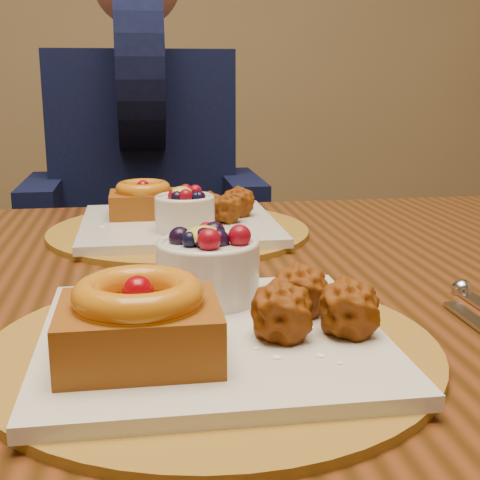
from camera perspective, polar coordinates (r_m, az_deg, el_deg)
name	(u,v)px	position (r m, az deg, el deg)	size (l,w,h in m)	color
dining_table	(192,339)	(0.80, -4.10, -8.45)	(1.60, 0.90, 0.76)	#341D09
place_setting_near	(207,319)	(0.56, -2.84, -6.72)	(0.38, 0.38, 0.09)	brown
place_setting_far	(177,220)	(0.98, -5.36, 1.72)	(0.38, 0.38, 0.08)	brown
chair_far	(123,298)	(1.56, -9.95, -4.91)	(0.54, 0.54, 0.88)	black
diner	(142,135)	(1.52, -8.37, 8.89)	(0.49, 0.48, 0.80)	black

